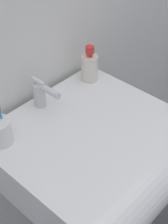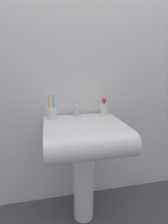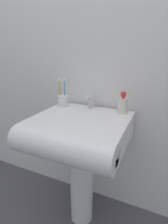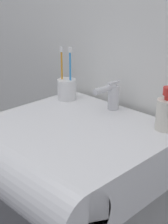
# 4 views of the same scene
# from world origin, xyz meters

# --- Properties ---
(ground_plane) EXTENTS (6.00, 6.00, 0.00)m
(ground_plane) POSITION_xyz_m (0.00, 0.00, 0.00)
(ground_plane) COLOR #4C4C51
(ground_plane) RESTS_ON ground
(wall_back) EXTENTS (5.00, 0.05, 2.40)m
(wall_back) POSITION_xyz_m (0.00, 0.29, 1.20)
(wall_back) COLOR silver
(wall_back) RESTS_ON ground
(sink_pedestal) EXTENTS (0.16, 0.16, 0.66)m
(sink_pedestal) POSITION_xyz_m (0.00, 0.00, 0.33)
(sink_pedestal) COLOR white
(sink_pedestal) RESTS_ON ground
(sink_basin) EXTENTS (0.57, 0.57, 0.16)m
(sink_basin) POSITION_xyz_m (0.00, -0.06, 0.74)
(sink_basin) COLOR white
(sink_basin) RESTS_ON sink_pedestal
(faucet) EXTENTS (0.04, 0.13, 0.10)m
(faucet) POSITION_xyz_m (-0.02, 0.19, 0.87)
(faucet) COLOR silver
(faucet) RESTS_ON sink_basin
(toothbrush_cup) EXTENTS (0.07, 0.07, 0.21)m
(toothbrush_cup) POSITION_xyz_m (-0.22, 0.15, 0.86)
(toothbrush_cup) COLOR white
(toothbrush_cup) RESTS_ON sink_basin
(soap_bottle) EXTENTS (0.06, 0.06, 0.14)m
(soap_bottle) POSITION_xyz_m (0.21, 0.18, 0.87)
(soap_bottle) COLOR silver
(soap_bottle) RESTS_ON sink_basin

